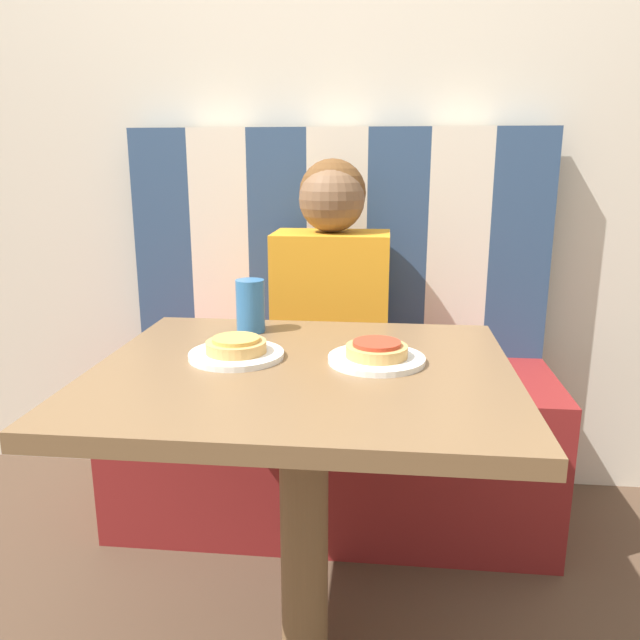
# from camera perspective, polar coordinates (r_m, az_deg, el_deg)

# --- Properties ---
(wall_back) EXTENTS (7.00, 0.05, 2.60)m
(wall_back) POSITION_cam_1_polar(r_m,az_deg,el_deg) (2.08, 1.89, 20.20)
(wall_back) COLOR beige
(wall_back) RESTS_ON ground_plane
(booth_seat) EXTENTS (1.31, 0.49, 0.48)m
(booth_seat) POSITION_cam_1_polar(r_m,az_deg,el_deg) (1.96, 0.98, -11.24)
(booth_seat) COLOR maroon
(booth_seat) RESTS_ON ground_plane
(booth_backrest) EXTENTS (1.31, 0.07, 0.71)m
(booth_backrest) POSITION_cam_1_polar(r_m,az_deg,el_deg) (2.00, 1.59, 7.04)
(booth_backrest) COLOR navy
(booth_backrest) RESTS_ON booth_seat
(dining_table) EXTENTS (0.81, 0.70, 0.70)m
(dining_table) POSITION_cam_1_polar(r_m,az_deg,el_deg) (1.25, -1.53, -8.85)
(dining_table) COLOR brown
(dining_table) RESTS_ON ground_plane
(person) EXTENTS (0.33, 0.22, 0.61)m
(person) POSITION_cam_1_polar(r_m,az_deg,el_deg) (1.80, 1.06, 4.57)
(person) COLOR orange
(person) RESTS_ON booth_seat
(plate_left) EXTENTS (0.19, 0.19, 0.01)m
(plate_left) POSITION_cam_1_polar(r_m,az_deg,el_deg) (1.27, -7.65, -3.17)
(plate_left) COLOR white
(plate_left) RESTS_ON dining_table
(plate_right) EXTENTS (0.19, 0.19, 0.01)m
(plate_right) POSITION_cam_1_polar(r_m,az_deg,el_deg) (1.24, 5.18, -3.60)
(plate_right) COLOR white
(plate_right) RESTS_ON dining_table
(pizza_left) EXTENTS (0.12, 0.12, 0.03)m
(pizza_left) POSITION_cam_1_polar(r_m,az_deg,el_deg) (1.27, -7.68, -2.31)
(pizza_left) COLOR tan
(pizza_left) RESTS_ON plate_left
(pizza_right) EXTENTS (0.12, 0.12, 0.03)m
(pizza_right) POSITION_cam_1_polar(r_m,az_deg,el_deg) (1.23, 5.20, -2.71)
(pizza_right) COLOR tan
(pizza_right) RESTS_ON plate_right
(drinking_cup) EXTENTS (0.07, 0.07, 0.12)m
(drinking_cup) POSITION_cam_1_polar(r_m,az_deg,el_deg) (1.45, -6.38, 1.29)
(drinking_cup) COLOR #2D669E
(drinking_cup) RESTS_ON dining_table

